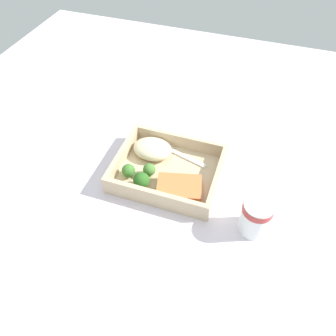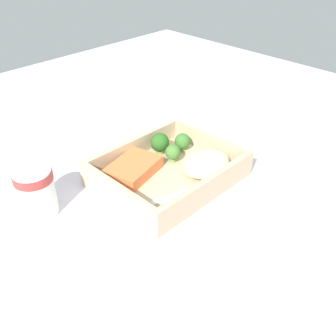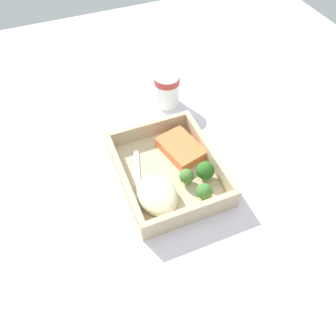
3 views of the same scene
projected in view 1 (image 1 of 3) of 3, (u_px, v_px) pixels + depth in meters
ground_plane at (168, 177)px, 85.15cm from camera, size 160.00×160.00×2.00cm
takeout_tray at (168, 173)px, 83.96cm from camera, size 26.16×21.17×1.20cm
tray_rim at (168, 167)px, 82.03cm from camera, size 26.16×21.17×3.98cm
salmon_fillet at (179, 188)px, 78.46cm from camera, size 12.05×9.71×2.41cm
mashed_potatoes at (153, 149)px, 86.33cm from camera, size 10.43×8.00×3.88cm
broccoli_floret_1 at (128, 171)px, 81.10cm from camera, size 3.40×3.40×3.77cm
broccoli_floret_2 at (141, 181)px, 78.27cm from camera, size 3.98×3.98×4.64cm
broccoli_floret_3 at (149, 170)px, 81.13cm from camera, size 3.17×3.17×3.82cm
fork at (176, 153)px, 87.81cm from camera, size 15.66×5.84×0.44cm
paper_cup at (256, 216)px, 70.12cm from camera, size 6.63×6.63×8.98cm
receipt_slip at (144, 248)px, 70.36cm from camera, size 9.75×12.83×0.24cm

